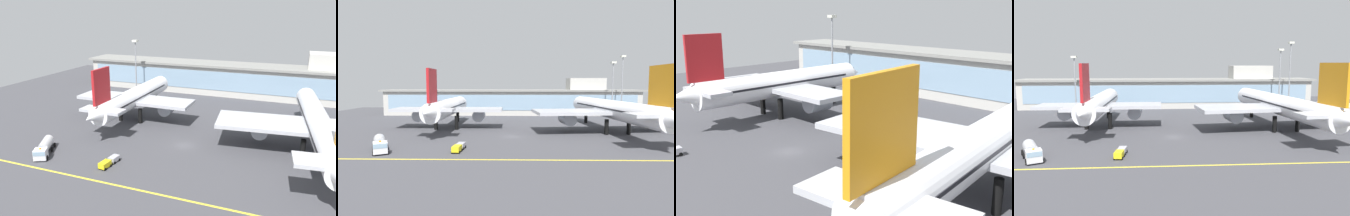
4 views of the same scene
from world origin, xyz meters
The scene contains 8 objects.
ground_plane centered at (0.00, 0.00, 0.00)m, with size 180.00×180.00×0.00m, color #424247.
taxiway_centreline_stripe centered at (0.00, -22.00, 0.01)m, with size 144.00×0.50×0.01m, color yellow.
terminal_building centered at (1.95, 53.49, 6.20)m, with size 116.32×14.00×16.56m.
airliner_near_left centered at (-19.90, 13.44, 6.43)m, with size 33.76×46.99×17.57m.
airliner_near_right centered at (28.58, 6.95, 6.45)m, with size 45.11×58.53×17.69m.
fuel_tanker_truck centered at (-27.07, -16.11, 1.51)m, with size 6.34×9.15×2.90m.
baggage_tug_near centered at (-10.96, -15.47, 0.79)m, with size 2.14×5.71×1.40m.
apron_light_mast_west centered at (-33.13, 40.38, 13.48)m, with size 1.80×1.80×20.09m.
Camera 1 is at (23.35, -68.52, 30.89)m, focal length 35.45 mm.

